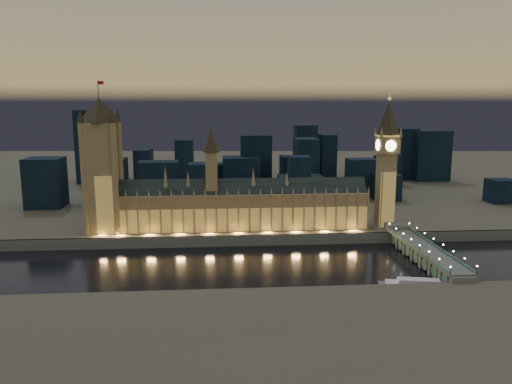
{
  "coord_description": "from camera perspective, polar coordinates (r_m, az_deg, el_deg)",
  "views": [
    {
      "loc": [
        -23.67,
        -316.38,
        105.65
      ],
      "look_at": [
        5.0,
        55.0,
        38.0
      ],
      "focal_mm": 35.0,
      "sensor_mm": 36.0,
      "label": 1
    }
  ],
  "objects": [
    {
      "name": "river_boat",
      "position": [
        308.38,
        18.06,
        -9.96
      ],
      "size": [
        45.78,
        19.09,
        4.5
      ],
      "color": "#4B5251",
      "rests_on": "ground"
    },
    {
      "name": "westminster_bridge",
      "position": [
        355.55,
        18.45,
        -6.53
      ],
      "size": [
        16.47,
        113.0,
        15.9
      ],
      "color": "#4B5251",
      "rests_on": "ground"
    },
    {
      "name": "embankment_wall",
      "position": [
        372.31,
        -0.6,
        -5.55
      ],
      "size": [
        2000.0,
        2.5,
        8.0
      ],
      "primitive_type": "cube",
      "color": "#4B5251",
      "rests_on": "ground"
    },
    {
      "name": "north_bank",
      "position": [
        842.87,
        -2.78,
        3.35
      ],
      "size": [
        2000.0,
        960.0,
        8.0
      ],
      "primitive_type": "cube",
      "color": "#4F3D34",
      "rests_on": "ground"
    },
    {
      "name": "victoria_tower",
      "position": [
        390.28,
        -17.2,
        3.67
      ],
      "size": [
        31.68,
        31.68,
        112.66
      ],
      "color": "olive",
      "rests_on": "north_bank"
    },
    {
      "name": "city_backdrop",
      "position": [
        571.5,
        1.08,
        2.88
      ],
      "size": [
        465.96,
        215.63,
        87.86
      ],
      "color": "black",
      "rests_on": "north_bank"
    },
    {
      "name": "ground_plane",
      "position": [
        334.39,
        -0.13,
        -8.12
      ],
      "size": [
        2000.0,
        2000.0,
        0.0
      ],
      "primitive_type": "plane",
      "color": "black",
      "rests_on": "ground"
    },
    {
      "name": "elizabeth_tower",
      "position": [
        402.48,
        14.75,
        4.35
      ],
      "size": [
        18.0,
        18.0,
        104.8
      ],
      "color": "olive",
      "rests_on": "north_bank"
    },
    {
      "name": "palace_of_westminster",
      "position": [
        386.62,
        -2.21,
        -1.55
      ],
      "size": [
        202.0,
        21.32,
        78.0
      ],
      "color": "olive",
      "rests_on": "north_bank"
    }
  ]
}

